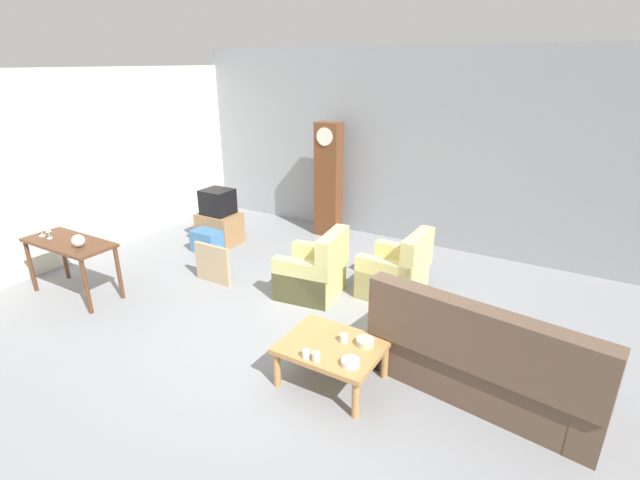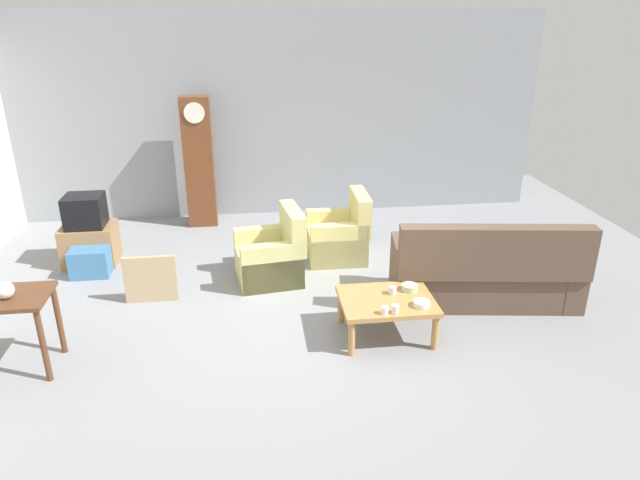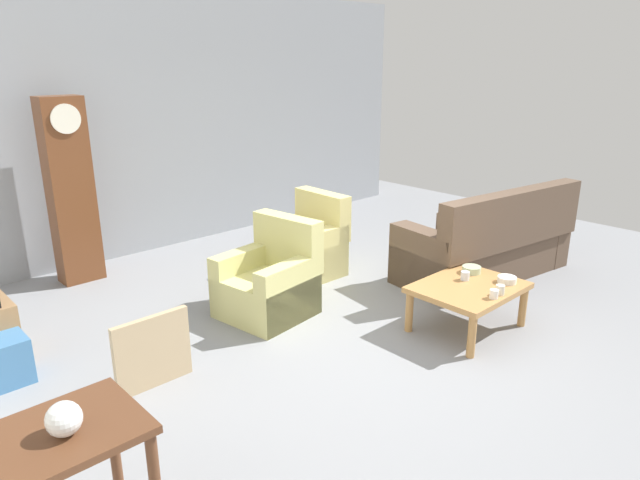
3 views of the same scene
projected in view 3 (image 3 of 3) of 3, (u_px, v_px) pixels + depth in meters
name	position (u px, v px, depth m)	size (l,w,h in m)	color
ground_plane	(365.00, 336.00, 5.05)	(10.40, 10.40, 0.00)	gray
garage_door_wall	(155.00, 122.00, 7.06)	(8.40, 0.16, 3.20)	gray
couch_floral	(488.00, 246.00, 6.35)	(2.20, 1.16, 1.04)	brown
armchair_olive_near	(269.00, 284.00, 5.42)	(0.88, 0.86, 0.92)	#CCC67A
armchair_olive_far	(305.00, 248.00, 6.42)	(0.80, 0.77, 0.92)	#DDD080
coffee_table_wood	(468.00, 291.00, 5.09)	(0.96, 0.76, 0.43)	#B27F47
grandfather_clock	(71.00, 192.00, 6.04)	(0.44, 0.30, 2.00)	brown
framed_picture_leaning	(153.00, 352.00, 4.21)	(0.60, 0.05, 0.57)	tan
glass_dome_cloche	(64.00, 419.00, 2.49)	(0.16, 0.16, 0.16)	silver
cup_white_porcelain	(494.00, 294.00, 4.78)	(0.07, 0.07, 0.08)	white
cup_blue_rimmed	(465.00, 276.00, 5.18)	(0.08, 0.08, 0.08)	silver
cup_cream_tall	(500.00, 290.00, 4.85)	(0.08, 0.08, 0.09)	beige
bowl_white_stacked	(507.00, 280.00, 5.12)	(0.17, 0.17, 0.06)	white
bowl_shallow_green	(472.00, 270.00, 5.35)	(0.18, 0.18, 0.06)	#B2C69E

